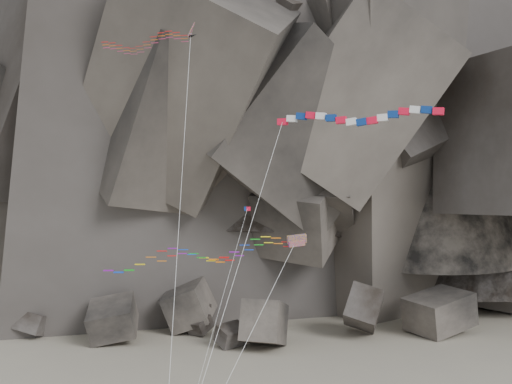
# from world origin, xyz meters

# --- Properties ---
(headland) EXTENTS (110.00, 70.00, 84.00)m
(headland) POSITION_xyz_m (0.00, 70.00, 42.00)
(headland) COLOR #5C534B
(headland) RESTS_ON ground
(boulder_field) EXTENTS (62.53, 17.49, 7.94)m
(boulder_field) POSITION_xyz_m (3.45, 34.73, 2.22)
(boulder_field) COLOR #47423F
(boulder_field) RESTS_ON ground
(delta_kite) EXTENTS (9.20, 16.31, 31.97)m
(delta_kite) POSITION_xyz_m (-6.76, 4.87, 31.96)
(delta_kite) COLOR red
(delta_kite) RESTS_ON ground
(banner_kite) EXTENTS (17.99, 13.96, 24.14)m
(banner_kite) POSITION_xyz_m (10.43, 0.45, 24.99)
(banner_kite) COLOR red
(banner_kite) RESTS_ON ground
(parafoil_kite) EXTENTS (15.25, 11.35, 14.93)m
(parafoil_kite) POSITION_xyz_m (-1.31, -0.57, 14.99)
(parafoil_kite) COLOR #DC9F0C
(parafoil_kite) RESTS_ON ground
(pennant_kite) EXTENTS (4.19, 12.05, 16.87)m
(pennant_kite) POSITION_xyz_m (1.35, -2.02, 13.99)
(pennant_kite) COLOR red
(pennant_kite) RESTS_ON ground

